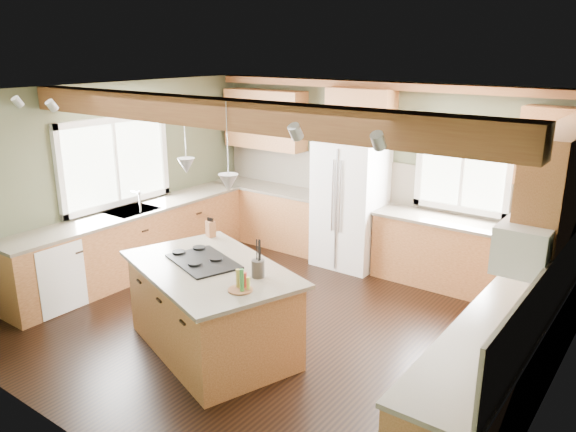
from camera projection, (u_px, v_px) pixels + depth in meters
The scene contains 36 objects.
floor at pixel (277, 325), 6.41m from camera, with size 5.60×5.60×0.00m, color black.
ceiling at pixel (275, 93), 5.65m from camera, with size 5.60×5.60×0.00m, color silver.
wall_back at pixel (383, 175), 7.96m from camera, with size 5.60×5.60×0.00m, color #4B5039.
wall_left at pixel (112, 180), 7.62m from camera, with size 5.00×5.00×0.00m, color #4B5039.
wall_right at pixel (556, 277), 4.45m from camera, with size 5.00×5.00×0.00m, color #4B5039.
ceiling_beam at pixel (221, 113), 5.07m from camera, with size 5.55×0.26×0.26m, color brown.
soffit_trim at pixel (384, 86), 7.52m from camera, with size 5.55×0.20×0.10m, color brown.
backsplash_back at pixel (382, 181), 7.97m from camera, with size 5.58×0.03×0.58m, color brown.
backsplash_right at pixel (554, 285), 4.52m from camera, with size 0.03×3.70×0.58m, color brown.
base_cab_back_left at pixel (271, 216), 8.99m from camera, with size 2.02×0.60×0.88m, color brown.
counter_back_left at pixel (271, 188), 8.86m from camera, with size 2.06×0.64×0.04m, color #494136.
base_cab_back_right at pixel (474, 260), 7.13m from camera, with size 2.62×0.60×0.88m, color brown.
counter_back_right at pixel (478, 226), 7.00m from camera, with size 2.66×0.64×0.04m, color #494136.
base_cab_left at pixel (135, 243), 7.74m from camera, with size 0.60×3.70×0.88m, color brown.
counter_left at pixel (132, 212), 7.60m from camera, with size 0.64×3.74×0.04m, color #494136.
base_cab_right at pixel (506, 358), 4.90m from camera, with size 0.60×3.70×0.88m, color brown.
counter_right at pixel (513, 310), 4.77m from camera, with size 0.64×3.74×0.04m, color #494136.
upper_cab_back_left at pixel (265, 119), 8.76m from camera, with size 1.40×0.35×0.90m, color brown.
upper_cab_over_fridge at pixel (361, 114), 7.74m from camera, with size 0.96×0.35×0.70m, color brown.
upper_cab_right at pixel (567, 174), 5.05m from camera, with size 0.35×2.20×0.90m, color brown.
upper_cab_back_corner at pixel (562, 148), 6.33m from camera, with size 0.90×0.35×0.90m, color brown.
window_left at pixel (115, 162), 7.57m from camera, with size 0.04×1.60×1.05m, color white.
window_back at pixel (464, 168), 7.22m from camera, with size 1.10×0.04×1.00m, color white.
sink at pixel (132, 211), 7.60m from camera, with size 0.50×0.65×0.03m, color #262628.
faucet at pixel (140, 203), 7.46m from camera, with size 0.02×0.02×0.28m, color #B2B2B7.
dishwasher at pixel (49, 274), 6.73m from camera, with size 0.60×0.60×0.84m, color white.
microwave at pixel (529, 243), 4.46m from camera, with size 0.40×0.70×0.38m, color white.
pendant_left at pixel (186, 166), 5.73m from camera, with size 0.18×0.18×0.16m, color #B2B2B7.
pendant_right at pixel (228, 183), 5.02m from camera, with size 0.18×0.18×0.16m, color #B2B2B7.
refrigerator at pixel (350, 204), 7.95m from camera, with size 0.90×0.74×1.80m, color white.
island at pixel (212, 310), 5.79m from camera, with size 1.80×1.10×0.88m, color brown.
island_top at pixel (210, 269), 5.66m from camera, with size 1.92×1.22×0.04m, color #494136.
cooktop at pixel (203, 261), 5.77m from camera, with size 0.78×0.52×0.02m, color black.
knife_block at pixel (211, 229), 6.53m from camera, with size 0.11×0.08×0.18m, color brown.
utensil_crock at pixel (258, 268), 5.39m from camera, with size 0.13×0.13×0.17m, color #403933.
bottle_tray at pixel (240, 280), 5.08m from camera, with size 0.23×0.23×0.21m, color #57301A, non-canonical shape.
Camera 1 is at (3.52, -4.57, 3.06)m, focal length 35.00 mm.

